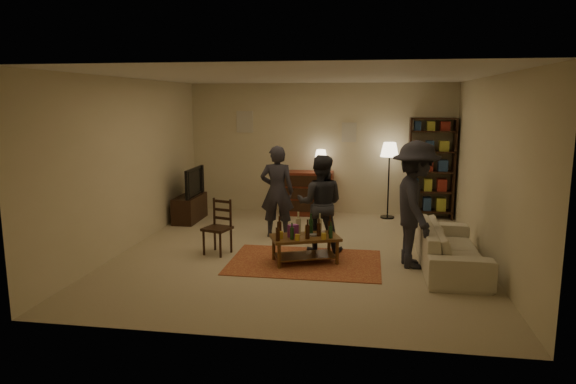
% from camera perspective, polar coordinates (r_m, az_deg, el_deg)
% --- Properties ---
extents(floor, '(6.00, 6.00, 0.00)m').
position_cam_1_polar(floor, '(8.10, 1.37, -6.73)').
color(floor, '#C6B793').
rests_on(floor, ground).
extents(room_shell, '(6.00, 6.00, 6.00)m').
position_cam_1_polar(room_shell, '(10.80, 0.13, 7.31)').
color(room_shell, beige).
rests_on(room_shell, ground).
extents(rug, '(2.20, 1.50, 0.01)m').
position_cam_1_polar(rug, '(7.61, 1.89, -7.79)').
color(rug, maroon).
rests_on(rug, ground).
extents(coffee_table, '(1.10, 0.85, 0.74)m').
position_cam_1_polar(coffee_table, '(7.51, 1.85, -5.16)').
color(coffee_table, brown).
rests_on(coffee_table, ground).
extents(dining_chair, '(0.47, 0.47, 0.86)m').
position_cam_1_polar(dining_chair, '(8.03, -7.67, -3.64)').
color(dining_chair, black).
rests_on(dining_chair, ground).
extents(tv_stand, '(0.40, 1.00, 1.06)m').
position_cam_1_polar(tv_stand, '(10.29, -10.85, -1.04)').
color(tv_stand, black).
rests_on(tv_stand, ground).
extents(dresser, '(1.00, 0.50, 1.36)m').
position_cam_1_polar(dresser, '(10.63, 2.33, -0.01)').
color(dresser, maroon).
rests_on(dresser, ground).
extents(bookshelf, '(0.90, 0.34, 2.02)m').
position_cam_1_polar(bookshelf, '(10.61, 15.60, 2.65)').
color(bookshelf, black).
rests_on(bookshelf, ground).
extents(floor_lamp, '(0.36, 0.36, 1.53)m').
position_cam_1_polar(floor_lamp, '(10.39, 11.21, 4.09)').
color(floor_lamp, black).
rests_on(floor_lamp, ground).
extents(sofa, '(0.81, 2.08, 0.61)m').
position_cam_1_polar(sofa, '(7.65, 17.60, -5.86)').
color(sofa, beige).
rests_on(sofa, ground).
extents(person_left, '(0.61, 0.42, 1.59)m').
position_cam_1_polar(person_left, '(8.85, -1.22, 0.05)').
color(person_left, '#28272F').
rests_on(person_left, ground).
extents(person_right, '(0.75, 0.59, 1.53)m').
position_cam_1_polar(person_right, '(8.00, 3.59, -1.30)').
color(person_right, '#27282F').
rests_on(person_right, ground).
extents(person_by_sofa, '(0.81, 1.24, 1.80)m').
position_cam_1_polar(person_by_sofa, '(7.45, 13.96, -1.37)').
color(person_by_sofa, '#25252D').
rests_on(person_by_sofa, ground).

